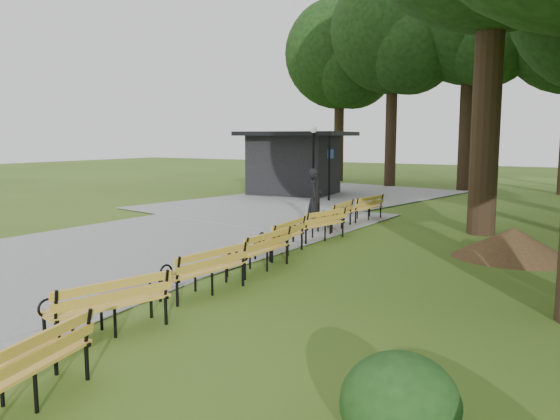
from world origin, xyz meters
The scene contains 14 objects.
ground centered at (0.00, 0.00, 0.00)m, with size 100.00×100.00×0.00m, color #3B5E1B.
path centered at (-4.00, 3.00, 0.03)m, with size 12.00×38.00×0.06m, color gray.
person centered at (-1.17, 6.82, 0.93)m, with size 0.68×0.45×1.86m, color black.
kiosk centered at (-6.81, 15.32, 1.55)m, with size 4.95×4.31×3.10m, color black, non-canonical shape.
lamp_post centered at (-4.58, 13.14, 2.38)m, with size 0.32×0.32×3.34m.
dirt_mound centered at (4.85, 5.28, 0.37)m, with size 2.34×2.34×0.74m, color #47301C.
bench_0 centered at (1.61, -5.14, 0.44)m, with size 1.90×0.64×0.88m, color gold, non-canonical shape.
bench_1 centered at (0.66, -3.10, 0.44)m, with size 1.90×0.64×0.88m, color gold, non-canonical shape.
bench_2 centered at (0.51, -0.76, 0.44)m, with size 1.90×0.64×0.88m, color gold, non-canonical shape.
bench_3 centered at (0.39, 1.24, 0.44)m, with size 1.90×0.64×0.88m, color gold, non-canonical shape.
bench_4 centered at (-0.02, 2.78, 0.44)m, with size 1.90×0.64×0.88m, color gold, non-canonical shape.
bench_5 centered at (-0.11, 5.01, 0.44)m, with size 1.90×0.64×0.88m, color gold, non-canonical shape.
bench_6 centered at (-0.52, 6.88, 0.44)m, with size 1.90×0.64×0.88m, color gold, non-canonical shape.
bench_7 centered at (-0.47, 8.97, 0.44)m, with size 1.90×0.64×0.88m, color gold, non-canonical shape.
Camera 1 is at (6.76, -8.36, 2.82)m, focal length 35.34 mm.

